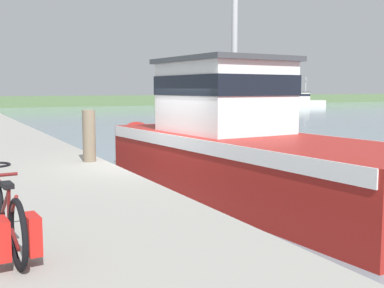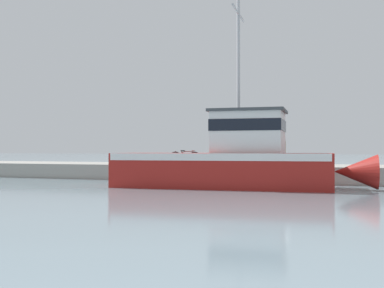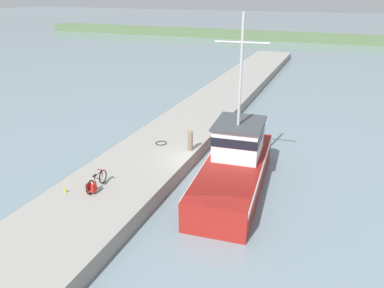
{
  "view_description": "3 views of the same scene",
  "coord_description": "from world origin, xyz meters",
  "px_view_note": "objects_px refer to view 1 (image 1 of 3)",
  "views": [
    {
      "loc": [
        -4.15,
        -10.14,
        2.49
      ],
      "look_at": [
        -0.32,
        -2.6,
        1.52
      ],
      "focal_mm": 45.0,
      "sensor_mm": 36.0,
      "label": 1
    },
    {
      "loc": [
        21.35,
        4.65,
        1.58
      ],
      "look_at": [
        0.55,
        -2.99,
        1.85
      ],
      "focal_mm": 45.0,
      "sensor_mm": 36.0,
      "label": 2
    },
    {
      "loc": [
        6.32,
        -17.84,
        9.62
      ],
      "look_at": [
        -0.68,
        -0.27,
        1.73
      ],
      "focal_mm": 35.0,
      "sensor_mm": 36.0,
      "label": 3
    }
  ],
  "objects_px": {
    "fishing_boat_main": "(238,144)",
    "boat_blue_far": "(207,104)",
    "boat_green_anchored": "(306,101)",
    "mooring_post": "(89,136)",
    "bicycle_touring": "(10,224)"
  },
  "relations": [
    {
      "from": "fishing_boat_main",
      "to": "boat_blue_far",
      "type": "bearing_deg",
      "value": 57.38
    },
    {
      "from": "boat_green_anchored",
      "to": "mooring_post",
      "type": "distance_m",
      "value": 62.19
    },
    {
      "from": "boat_blue_far",
      "to": "bicycle_touring",
      "type": "relative_size",
      "value": 3.48
    },
    {
      "from": "fishing_boat_main",
      "to": "boat_blue_far",
      "type": "xyz_separation_m",
      "value": [
        22.44,
        42.35,
        -0.51
      ]
    },
    {
      "from": "fishing_boat_main",
      "to": "boat_blue_far",
      "type": "distance_m",
      "value": 47.93
    },
    {
      "from": "bicycle_touring",
      "to": "boat_blue_far",
      "type": "bearing_deg",
      "value": 54.94
    },
    {
      "from": "boat_blue_far",
      "to": "bicycle_touring",
      "type": "distance_m",
      "value": 54.61
    },
    {
      "from": "fishing_boat_main",
      "to": "boat_green_anchored",
      "type": "bearing_deg",
      "value": 43.6
    },
    {
      "from": "fishing_boat_main",
      "to": "bicycle_touring",
      "type": "distance_m",
      "value": 7.18
    },
    {
      "from": "boat_blue_far",
      "to": "fishing_boat_main",
      "type": "bearing_deg",
      "value": -44.95
    },
    {
      "from": "fishing_boat_main",
      "to": "mooring_post",
      "type": "xyz_separation_m",
      "value": [
        -3.15,
        1.48,
        0.21
      ]
    },
    {
      "from": "boat_blue_far",
      "to": "mooring_post",
      "type": "bearing_deg",
      "value": -49.09
    },
    {
      "from": "boat_blue_far",
      "to": "mooring_post",
      "type": "distance_m",
      "value": 48.23
    },
    {
      "from": "bicycle_touring",
      "to": "mooring_post",
      "type": "bearing_deg",
      "value": 63.89
    },
    {
      "from": "fishing_boat_main",
      "to": "bicycle_touring",
      "type": "height_order",
      "value": "fishing_boat_main"
    }
  ]
}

